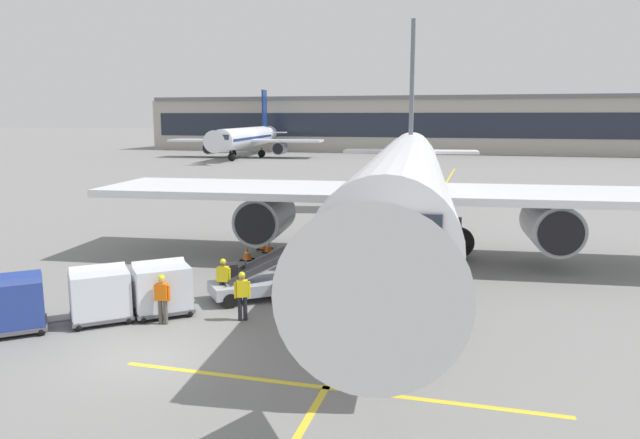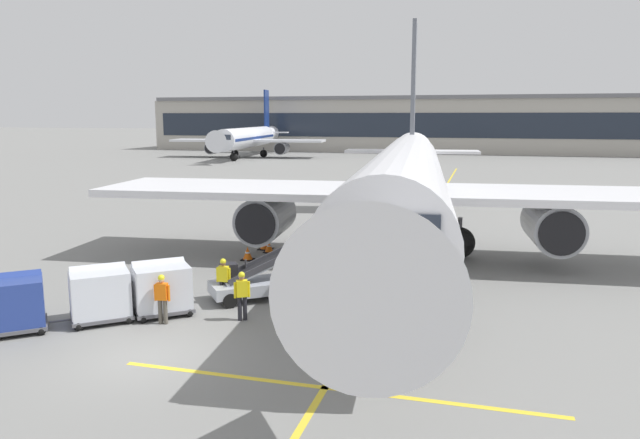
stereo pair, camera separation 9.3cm
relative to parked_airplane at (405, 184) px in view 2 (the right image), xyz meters
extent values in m
plane|color=slate|center=(-5.70, -14.32, -3.79)|extent=(600.00, 600.00, 0.00)
cylinder|color=white|center=(0.07, -0.69, 0.12)|extent=(6.67, 30.34, 3.69)
cube|color=slate|center=(0.07, -0.69, 0.12)|extent=(6.59, 29.14, 0.44)
cone|color=white|center=(1.75, -17.51, 0.12)|extent=(3.85, 4.02, 3.50)
cone|color=white|center=(-1.72, 17.22, 0.39)|extent=(3.71, 6.18, 3.13)
cube|color=white|center=(-7.86, -0.73, -0.44)|extent=(14.84, 7.42, 0.36)
cylinder|color=#93969E|center=(-6.76, -1.23, -1.76)|extent=(2.66, 4.12, 2.29)
cylinder|color=black|center=(-6.56, -3.23, -1.76)|extent=(1.95, 0.31, 1.94)
cube|color=white|center=(7.85, 0.84, -0.44)|extent=(14.84, 7.42, 0.36)
cylinder|color=#93969E|center=(6.87, 0.14, -1.76)|extent=(2.66, 4.12, 2.29)
cylinder|color=black|center=(7.07, -1.86, -1.76)|extent=(1.95, 0.31, 1.94)
cube|color=slate|center=(-1.58, 15.76, 5.37)|extent=(0.64, 3.62, 9.04)
cube|color=white|center=(-1.55, 15.46, 0.67)|extent=(9.92, 3.37, 0.20)
cube|color=#1E2633|center=(1.50, -14.95, 0.67)|extent=(2.73, 1.91, 0.81)
cylinder|color=#47474C|center=(0.97, -9.69, -2.37)|extent=(0.22, 0.22, 1.28)
sphere|color=black|center=(0.97, -9.69, -3.01)|extent=(1.57, 1.57, 1.57)
cylinder|color=#47474C|center=(-2.83, 0.53, -2.37)|extent=(0.22, 0.22, 1.28)
sphere|color=black|center=(-2.83, 0.53, -3.01)|extent=(1.57, 1.57, 1.57)
cylinder|color=#47474C|center=(2.67, 1.08, -2.37)|extent=(0.22, 0.22, 1.28)
sphere|color=black|center=(2.67, 1.08, -3.01)|extent=(1.57, 1.57, 1.57)
cube|color=#A3A8B2|center=(-4.68, -8.04, -3.29)|extent=(3.66, 3.36, 0.44)
cube|color=black|center=(-5.64, -8.34, -2.72)|extent=(0.82, 0.81, 0.70)
cylinder|color=#333338|center=(-5.11, -7.92, -2.67)|extent=(0.08, 0.08, 0.80)
cube|color=#A3A8B2|center=(-3.70, -7.27, -2.17)|extent=(4.44, 3.76, 1.95)
cube|color=black|center=(-3.70, -7.27, -2.08)|extent=(4.24, 3.56, 1.80)
cube|color=#333338|center=(-3.43, -7.62, -2.05)|extent=(3.86, 3.05, 1.98)
cube|color=#333338|center=(-3.97, -6.93, -2.05)|extent=(3.86, 3.05, 1.98)
cylinder|color=black|center=(-3.29, -7.89, -3.51)|extent=(0.56, 0.50, 0.56)
cylinder|color=black|center=(-4.20, -6.73, -3.51)|extent=(0.56, 0.50, 0.56)
cylinder|color=black|center=(-5.17, -9.36, -3.51)|extent=(0.56, 0.50, 0.56)
cylinder|color=black|center=(-6.07, -8.20, -3.51)|extent=(0.56, 0.50, 0.56)
cube|color=#515156|center=(-7.21, -10.65, -3.58)|extent=(2.56, 2.52, 0.12)
cylinder|color=#4C4C51|center=(-8.23, -11.53, -3.59)|extent=(0.58, 0.51, 0.07)
cube|color=silver|center=(-7.21, -10.65, -2.77)|extent=(2.42, 2.37, 1.50)
cube|color=silver|center=(-7.48, -10.34, -2.25)|extent=(1.94, 1.83, 0.74)
cube|color=silver|center=(-7.94, -11.28, -2.77)|extent=(0.96, 1.11, 1.38)
sphere|color=black|center=(-8.26, -10.65, -3.64)|extent=(0.30, 0.30, 0.30)
sphere|color=black|center=(-7.37, -11.69, -3.64)|extent=(0.30, 0.30, 0.30)
sphere|color=black|center=(-7.04, -9.61, -3.64)|extent=(0.30, 0.30, 0.30)
sphere|color=black|center=(-6.16, -10.65, -3.64)|extent=(0.30, 0.30, 0.30)
cube|color=#515156|center=(-8.87, -11.88, -3.58)|extent=(2.56, 2.52, 0.12)
cylinder|color=#4C4C51|center=(-9.90, -12.76, -3.59)|extent=(0.58, 0.51, 0.07)
cube|color=silver|center=(-8.87, -11.88, -2.77)|extent=(2.42, 2.37, 1.50)
cube|color=silver|center=(-9.14, -11.57, -2.25)|extent=(1.94, 1.83, 0.74)
cube|color=silver|center=(-9.61, -12.51, -2.77)|extent=(0.96, 1.11, 1.38)
sphere|color=black|center=(-9.92, -11.89, -3.64)|extent=(0.30, 0.30, 0.30)
sphere|color=black|center=(-9.04, -12.92, -3.64)|extent=(0.30, 0.30, 0.30)
sphere|color=black|center=(-8.71, -10.85, -3.64)|extent=(0.30, 0.30, 0.30)
sphere|color=black|center=(-7.82, -11.88, -3.64)|extent=(0.30, 0.30, 0.30)
cube|color=#515156|center=(-11.00, -13.58, -3.58)|extent=(2.56, 2.52, 0.12)
cube|color=navy|center=(-11.00, -13.58, -2.77)|extent=(2.42, 2.37, 1.50)
cube|color=navy|center=(-11.27, -13.27, -2.25)|extent=(1.94, 1.83, 0.74)
sphere|color=black|center=(-10.84, -12.55, -3.64)|extent=(0.30, 0.30, 0.30)
sphere|color=black|center=(-9.95, -13.58, -3.64)|extent=(0.30, 0.30, 0.30)
cylinder|color=#514C42|center=(-6.76, -11.57, -3.36)|extent=(0.15, 0.15, 0.86)
cylinder|color=#514C42|center=(-6.58, -11.55, -3.36)|extent=(0.15, 0.15, 0.86)
cube|color=orange|center=(-6.67, -11.56, -2.64)|extent=(0.41, 0.29, 0.58)
cube|color=white|center=(-6.69, -11.43, -2.64)|extent=(0.34, 0.05, 0.08)
sphere|color=tan|center=(-6.67, -11.56, -2.23)|extent=(0.21, 0.21, 0.21)
sphere|color=yellow|center=(-6.67, -11.56, -2.16)|extent=(0.23, 0.23, 0.23)
cylinder|color=orange|center=(-6.91, -11.59, -2.69)|extent=(0.09, 0.09, 0.56)
cylinder|color=orange|center=(-6.43, -11.53, -2.69)|extent=(0.09, 0.09, 0.56)
cylinder|color=black|center=(-5.72, -8.87, -3.36)|extent=(0.15, 0.15, 0.86)
cylinder|color=black|center=(-5.54, -8.86, -3.36)|extent=(0.15, 0.15, 0.86)
cube|color=yellow|center=(-5.63, -8.87, -2.64)|extent=(0.40, 0.27, 0.58)
cube|color=white|center=(-5.64, -8.74, -2.64)|extent=(0.34, 0.04, 0.08)
sphere|color=brown|center=(-5.63, -8.87, -2.23)|extent=(0.21, 0.21, 0.21)
sphere|color=yellow|center=(-5.63, -8.87, -2.16)|extent=(0.23, 0.23, 0.23)
cylinder|color=yellow|center=(-5.87, -8.88, -2.69)|extent=(0.09, 0.09, 0.56)
cylinder|color=yellow|center=(-5.39, -8.85, -2.69)|extent=(0.09, 0.09, 0.56)
cylinder|color=black|center=(-8.00, -11.69, -3.36)|extent=(0.15, 0.15, 0.86)
cylinder|color=black|center=(-8.11, -11.55, -3.36)|extent=(0.15, 0.15, 0.86)
cube|color=yellow|center=(-8.05, -11.62, -2.64)|extent=(0.42, 0.45, 0.58)
cube|color=white|center=(-8.15, -11.70, -2.64)|extent=(0.22, 0.28, 0.08)
sphere|color=beige|center=(-8.05, -11.62, -2.23)|extent=(0.21, 0.21, 0.21)
sphere|color=yellow|center=(-8.05, -11.62, -2.16)|extent=(0.23, 0.23, 0.23)
cylinder|color=yellow|center=(-7.91, -11.81, -2.69)|extent=(0.09, 0.09, 0.56)
cylinder|color=yellow|center=(-8.20, -11.43, -2.69)|extent=(0.09, 0.09, 0.56)
cylinder|color=black|center=(-4.27, -10.53, -3.36)|extent=(0.15, 0.15, 0.86)
cylinder|color=black|center=(-4.11, -10.44, -3.36)|extent=(0.15, 0.15, 0.86)
cube|color=yellow|center=(-4.19, -10.48, -2.64)|extent=(0.45, 0.40, 0.58)
cube|color=white|center=(-4.25, -10.38, -2.64)|extent=(0.30, 0.18, 0.08)
sphere|color=#9E7051|center=(-4.19, -10.48, -2.23)|extent=(0.21, 0.21, 0.21)
sphere|color=yellow|center=(-4.19, -10.48, -2.16)|extent=(0.23, 0.23, 0.23)
cylinder|color=yellow|center=(-4.40, -10.60, -2.69)|extent=(0.09, 0.09, 0.56)
cylinder|color=yellow|center=(-3.98, -10.36, -2.69)|extent=(0.09, 0.09, 0.56)
cube|color=black|center=(-7.41, 0.30, -3.77)|extent=(0.71, 0.71, 0.05)
cone|color=orange|center=(-7.41, 0.30, -3.37)|extent=(0.57, 0.57, 0.75)
cylinder|color=white|center=(-7.41, 0.30, -3.33)|extent=(0.31, 0.31, 0.09)
cube|color=black|center=(-7.40, -2.19, -3.77)|extent=(0.59, 0.59, 0.05)
cone|color=orange|center=(-7.40, -2.19, -3.43)|extent=(0.47, 0.47, 0.62)
cylinder|color=white|center=(-7.40, -2.19, -3.40)|extent=(0.26, 0.26, 0.07)
cube|color=black|center=(-6.96, -0.33, -3.77)|extent=(0.53, 0.53, 0.05)
cone|color=orange|center=(-6.96, -0.33, -3.46)|extent=(0.43, 0.43, 0.56)
cylinder|color=white|center=(-6.96, -0.33, -3.43)|extent=(0.23, 0.23, 0.07)
cube|color=yellow|center=(-0.04, -0.69, -3.79)|extent=(0.20, 110.00, 0.01)
cube|color=yellow|center=(0.07, -14.81, -3.79)|extent=(12.00, 0.20, 0.01)
cube|color=#A8A399|center=(-3.82, 92.27, 1.30)|extent=(120.65, 14.18, 10.17)
cube|color=#1E2633|center=(-3.82, 85.13, 1.55)|extent=(117.03, 0.10, 4.58)
cube|color=slate|center=(-3.82, 90.86, 6.73)|extent=(119.44, 12.06, 0.70)
cylinder|color=silver|center=(-35.70, 66.46, -0.37)|extent=(6.56, 26.47, 3.42)
cube|color=navy|center=(-35.70, 66.46, -0.37)|extent=(6.46, 25.43, 0.41)
cone|color=silver|center=(-33.91, 51.74, -0.37)|extent=(3.63, 3.78, 3.24)
cone|color=silver|center=(-37.61, 82.20, -0.12)|extent=(3.54, 5.78, 2.90)
cube|color=silver|center=(-42.65, 66.28, -0.89)|extent=(13.01, 6.71, 0.36)
cylinder|color=#93969E|center=(-41.74, 65.86, -2.12)|extent=(2.51, 3.64, 2.12)
cylinder|color=black|center=(-41.53, 64.12, -2.12)|extent=(1.80, 0.34, 1.80)
cube|color=silver|center=(-28.91, 67.95, -0.89)|extent=(13.01, 6.71, 0.36)
cylinder|color=#93969E|center=(-29.69, 67.32, -2.12)|extent=(2.51, 3.64, 2.12)
cylinder|color=black|center=(-29.48, 65.58, -2.12)|extent=(1.80, 0.34, 1.80)
cube|color=navy|center=(-37.45, 80.85, 4.25)|extent=(0.66, 3.16, 7.87)
cube|color=silver|center=(-37.42, 80.58, 0.14)|extent=(8.67, 3.11, 0.20)
cube|color=#1E2633|center=(-34.20, 54.11, 0.14)|extent=(2.56, 1.81, 0.75)
cylinder|color=#47474C|center=(-34.75, 58.65, -2.61)|extent=(0.22, 0.22, 1.06)
sphere|color=black|center=(-34.75, 58.65, -3.14)|extent=(1.30, 1.30, 1.30)
cylinder|color=#47474C|center=(-38.40, 67.46, -2.61)|extent=(0.22, 0.22, 1.06)
sphere|color=black|center=(-38.40, 67.46, -3.14)|extent=(1.30, 1.30, 1.30)
cylinder|color=#47474C|center=(-33.32, 68.07, -2.61)|extent=(0.22, 0.22, 1.06)
sphere|color=black|center=(-33.32, 68.07, -3.14)|extent=(1.30, 1.30, 1.30)
camera|label=1|loc=(3.68, -29.03, 3.25)|focal=33.53mm
camera|label=2|loc=(3.77, -29.00, 3.25)|focal=33.53mm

